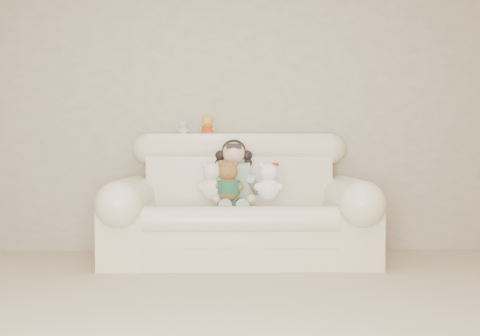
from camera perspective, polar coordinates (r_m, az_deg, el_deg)
name	(u,v)px	position (r m, az deg, el deg)	size (l,w,h in m)	color
wall_back	(248,103)	(5.05, 0.77, 6.49)	(4.50, 4.50, 0.00)	#C4B59B
sofa	(240,197)	(4.54, -0.02, -2.92)	(2.10, 0.95, 1.03)	beige
seated_child	(234,173)	(4.61, -0.63, -0.50)	(0.34, 0.42, 0.57)	#2F6D44
brown_teddy	(228,177)	(4.39, -1.20, -0.88)	(0.24, 0.18, 0.37)	brown
white_cat	(268,178)	(4.42, 2.85, -0.96)	(0.23, 0.17, 0.35)	white
cream_teddy	(212,177)	(4.42, -2.83, -0.95)	(0.23, 0.18, 0.36)	white
yellow_mini_bear	(207,124)	(4.89, -3.30, 4.41)	(0.13, 0.10, 0.20)	yellow
grey_mini_plush	(183,126)	(4.89, -5.69, 4.15)	(0.10, 0.08, 0.16)	silver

